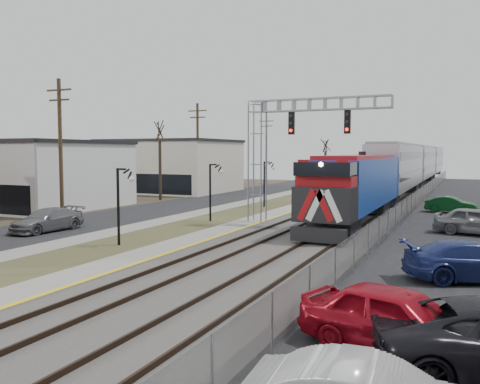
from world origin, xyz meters
The scene contains 19 objects.
street_west centered at (-11.50, 35.00, 0.02)m, with size 7.00×120.00×0.04m, color black.
sidewalk centered at (-7.00, 35.00, 0.04)m, with size 2.00×120.00×0.08m, color gray.
grass_median centered at (-4.00, 35.00, 0.03)m, with size 4.00×120.00×0.06m, color #3E4625.
platform centered at (-1.00, 35.00, 0.12)m, with size 2.00×120.00×0.24m, color gray.
ballast_bed centered at (4.00, 35.00, 0.10)m, with size 8.00×120.00×0.20m, color #595651.
platform_edge centered at (-0.12, 35.00, 0.24)m, with size 0.24×120.00×0.01m, color gold.
track_near centered at (2.00, 35.00, 0.28)m, with size 1.58×120.00×0.15m.
track_far centered at (5.50, 35.00, 0.28)m, with size 1.58×120.00×0.15m.
train centered at (5.50, 65.95, 2.92)m, with size 3.00×85.85×5.33m.
signal_gantry centered at (1.22, 27.99, 5.59)m, with size 9.00×1.07×8.15m.
lampposts centered at (-4.00, 18.29, 2.00)m, with size 0.14×62.14×4.00m.
utility_poles centered at (-14.50, 25.00, 5.00)m, with size 0.28×80.28×10.00m.
fence centered at (8.20, 35.00, 0.80)m, with size 0.04×120.00×1.60m, color gray.
bare_trees centered at (-12.66, 38.91, 2.70)m, with size 12.30×42.30×5.95m.
car_lot_a centered at (10.86, 9.37, 0.82)m, with size 1.93×4.79×1.63m, color #A20C1B.
car_lot_d centered at (12.52, 17.64, 0.74)m, with size 2.08×5.11×1.48m, color navy.
car_lot_e centered at (12.71, 29.25, 0.80)m, with size 1.88×4.68×1.59m, color gray.
car_lot_f centered at (10.97, 40.18, 0.63)m, with size 1.34×3.85×1.27m, color #0D431A.
car_street_b centered at (-10.90, 20.00, 0.69)m, with size 1.93×4.75×1.38m, color slate.
Camera 1 is at (12.31, -2.79, 4.81)m, focal length 38.00 mm.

